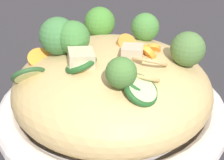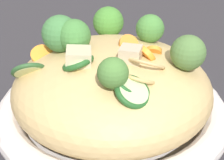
# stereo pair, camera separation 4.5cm
# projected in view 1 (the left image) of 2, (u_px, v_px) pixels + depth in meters

# --- Properties ---
(ground_plane) EXTENTS (3.00, 3.00, 0.00)m
(ground_plane) POSITION_uv_depth(u_px,v_px,m) (112.00, 130.00, 0.49)
(ground_plane) COLOR #2F2D31
(serving_bowl) EXTENTS (0.32, 0.32, 0.05)m
(serving_bowl) POSITION_uv_depth(u_px,v_px,m) (112.00, 114.00, 0.48)
(serving_bowl) COLOR white
(serving_bowl) RESTS_ON ground_plane
(noodle_heap) EXTENTS (0.26, 0.26, 0.12)m
(noodle_heap) POSITION_uv_depth(u_px,v_px,m) (112.00, 87.00, 0.46)
(noodle_heap) COLOR tan
(noodle_heap) RESTS_ON serving_bowl
(broccoli_florets) EXTENTS (0.22, 0.24, 0.08)m
(broccoli_florets) POSITION_uv_depth(u_px,v_px,m) (108.00, 37.00, 0.45)
(broccoli_florets) COLOR #8CB971
(broccoli_florets) RESTS_ON serving_bowl
(carrot_coins) EXTENTS (0.18, 0.06, 0.04)m
(carrot_coins) POSITION_uv_depth(u_px,v_px,m) (108.00, 51.00, 0.44)
(carrot_coins) COLOR orange
(carrot_coins) RESTS_ON serving_bowl
(zucchini_slices) EXTENTS (0.19, 0.09, 0.05)m
(zucchini_slices) POSITION_uv_depth(u_px,v_px,m) (92.00, 78.00, 0.39)
(zucchini_slices) COLOR beige
(zucchini_slices) RESTS_ON serving_bowl
(chicken_chunks) EXTENTS (0.09, 0.05, 0.03)m
(chicken_chunks) POSITION_uv_depth(u_px,v_px,m) (102.00, 58.00, 0.41)
(chicken_chunks) COLOR #C7BA94
(chicken_chunks) RESTS_ON serving_bowl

